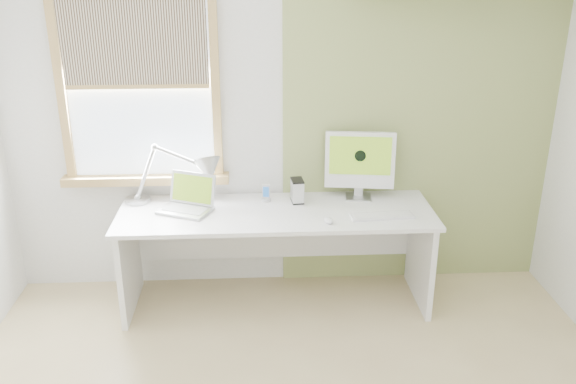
{
  "coord_description": "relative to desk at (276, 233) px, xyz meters",
  "views": [
    {
      "loc": [
        -0.19,
        -2.5,
        2.39
      ],
      "look_at": [
        0.0,
        1.05,
        1.0
      ],
      "focal_mm": 37.83,
      "sensor_mm": 36.0,
      "label": 1
    }
  ],
  "objects": [
    {
      "name": "room",
      "position": [
        0.06,
        -1.44,
        0.77
      ],
      "size": [
        4.04,
        3.54,
        2.64
      ],
      "color": "tan",
      "rests_on": "ground"
    },
    {
      "name": "accent_wall",
      "position": [
        1.06,
        0.3,
        0.77
      ],
      "size": [
        2.0,
        0.02,
        2.6
      ],
      "primitive_type": "cube",
      "color": "#8C9D59",
      "rests_on": "room"
    },
    {
      "name": "window",
      "position": [
        -0.94,
        0.27,
        1.01
      ],
      "size": [
        1.2,
        0.14,
        1.42
      ],
      "color": "#AE8847",
      "rests_on": "room"
    },
    {
      "name": "desk",
      "position": [
        0.0,
        0.0,
        0.0
      ],
      "size": [
        2.2,
        0.7,
        0.73
      ],
      "color": "white",
      "rests_on": "room"
    },
    {
      "name": "desk_lamp",
      "position": [
        -0.57,
        0.11,
        0.42
      ],
      "size": [
        0.76,
        0.32,
        0.44
      ],
      "color": "#B7B9BB",
      "rests_on": "desk"
    },
    {
      "name": "laptop",
      "position": [
        -0.61,
        0.01,
        0.26
      ],
      "size": [
        0.43,
        0.39,
        0.24
      ],
      "color": "#B7B9BB",
      "rests_on": "desk"
    },
    {
      "name": "phone_dock",
      "position": [
        -0.07,
        0.13,
        0.23
      ],
      "size": [
        0.08,
        0.08,
        0.13
      ],
      "color": "#B7B9BB",
      "rests_on": "desk"
    },
    {
      "name": "external_drive",
      "position": [
        0.16,
        0.1,
        0.28
      ],
      "size": [
        0.09,
        0.14,
        0.17
      ],
      "color": "#B7B9BB",
      "rests_on": "desk"
    },
    {
      "name": "imac",
      "position": [
        0.62,
        0.17,
        0.47
      ],
      "size": [
        0.51,
        0.19,
        0.49
      ],
      "color": "#B7B9BB",
      "rests_on": "desk"
    },
    {
      "name": "keyboard",
      "position": [
        0.72,
        -0.2,
        0.2
      ],
      "size": [
        0.44,
        0.15,
        0.02
      ],
      "color": "white",
      "rests_on": "desk"
    },
    {
      "name": "mouse",
      "position": [
        0.34,
        -0.28,
        0.21
      ],
      "size": [
        0.07,
        0.1,
        0.03
      ],
      "primitive_type": "ellipsoid",
      "rotation": [
        0.0,
        0.0,
        0.08
      ],
      "color": "white",
      "rests_on": "desk"
    }
  ]
}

